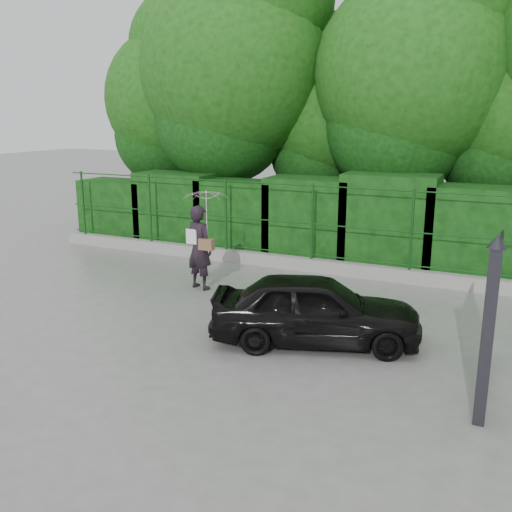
% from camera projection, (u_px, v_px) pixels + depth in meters
% --- Properties ---
extents(ground, '(80.00, 80.00, 0.00)m').
position_uv_depth(ground, '(202.00, 331.00, 9.90)').
color(ground, gray).
extents(kerb, '(14.00, 0.25, 0.30)m').
position_uv_depth(kerb, '(296.00, 263.00, 13.82)').
color(kerb, '#9E9E99').
rests_on(kerb, ground).
extents(fence, '(14.13, 0.06, 1.80)m').
position_uv_depth(fence, '(305.00, 221.00, 13.47)').
color(fence, '#114214').
rests_on(fence, kerb).
extents(hedge, '(14.20, 1.20, 2.30)m').
position_uv_depth(hedge, '(319.00, 221.00, 14.38)').
color(hedge, black).
rests_on(hedge, ground).
extents(trees, '(17.10, 6.15, 8.08)m').
position_uv_depth(trees, '(383.00, 77.00, 15.11)').
color(trees, black).
rests_on(trees, ground).
extents(gate, '(0.22, 2.33, 2.36)m').
position_uv_depth(gate, '(490.00, 319.00, 7.08)').
color(gate, '#222228').
rests_on(gate, ground).
extents(woman, '(1.01, 0.99, 2.15)m').
position_uv_depth(woman, '(203.00, 225.00, 11.99)').
color(woman, black).
rests_on(woman, ground).
extents(car, '(3.66, 2.39, 1.16)m').
position_uv_depth(car, '(316.00, 309.00, 9.28)').
color(car, black).
rests_on(car, ground).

